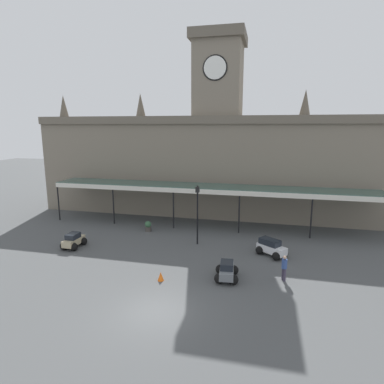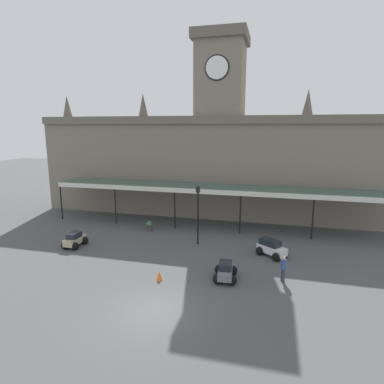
{
  "view_description": "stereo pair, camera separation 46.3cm",
  "coord_description": "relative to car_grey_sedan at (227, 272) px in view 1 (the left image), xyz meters",
  "views": [
    {
      "loc": [
        5.41,
        -14.68,
        9.65
      ],
      "look_at": [
        0.0,
        8.44,
        4.81
      ],
      "focal_mm": 30.22,
      "sensor_mm": 36.0,
      "label": 1
    },
    {
      "loc": [
        5.86,
        -14.57,
        9.65
      ],
      "look_at": [
        0.0,
        8.44,
        4.81
      ],
      "focal_mm": 30.22,
      "sensor_mm": 36.0,
      "label": 2
    }
  ],
  "objects": [
    {
      "name": "entrance_canopy",
      "position": [
        -3.19,
        10.67,
        3.39
      ],
      "size": [
        31.3,
        3.26,
        4.05
      ],
      "color": "#38564C",
      "rests_on": "ground"
    },
    {
      "name": "car_white_estate",
      "position": [
        2.81,
        4.62,
        0.06
      ],
      "size": [
        2.42,
        2.3,
        1.27
      ],
      "color": "silver",
      "rests_on": "ground"
    },
    {
      "name": "station_building",
      "position": [
        -3.19,
        16.15,
        5.57
      ],
      "size": [
        39.42,
        6.51,
        19.08
      ],
      "color": "slate",
      "rests_on": "ground"
    },
    {
      "name": "ground_plane",
      "position": [
        -3.19,
        -4.58,
        -0.5
      ],
      "size": [
        140.0,
        140.0,
        0.0
      ],
      "primitive_type": "plane",
      "color": "#4A4C4D"
    },
    {
      "name": "victorian_lamppost",
      "position": [
        -3.17,
        5.74,
        2.59
      ],
      "size": [
        0.3,
        0.3,
        4.98
      ],
      "color": "black",
      "rests_on": "ground"
    },
    {
      "name": "car_beige_sedan",
      "position": [
        -12.79,
        2.72,
        0.0
      ],
      "size": [
        1.54,
        2.06,
        1.19
      ],
      "color": "tan",
      "rests_on": "ground"
    },
    {
      "name": "planter_near_kerb",
      "position": [
        -8.38,
        7.99,
        -0.01
      ],
      "size": [
        0.6,
        0.6,
        0.96
      ],
      "color": "#47423D",
      "rests_on": "ground"
    },
    {
      "name": "car_grey_sedan",
      "position": [
        0.0,
        0.0,
        0.0
      ],
      "size": [
        1.63,
        2.12,
        1.19
      ],
      "color": "slate",
      "rests_on": "ground"
    },
    {
      "name": "pedestrian_near_entrance",
      "position": [
        3.56,
        0.64,
        0.41
      ],
      "size": [
        0.34,
        0.37,
        1.67
      ],
      "color": "#3F384C",
      "rests_on": "ground"
    },
    {
      "name": "traffic_cone",
      "position": [
        -4.06,
        -1.17,
        -0.22
      ],
      "size": [
        0.4,
        0.4,
        0.58
      ],
      "primitive_type": "cone",
      "color": "orange",
      "rests_on": "ground"
    }
  ]
}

